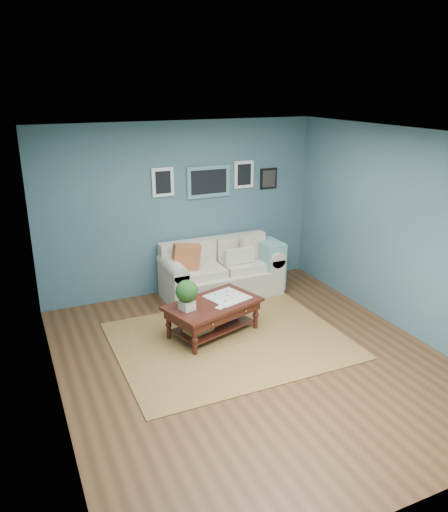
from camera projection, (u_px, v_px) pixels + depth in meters
room_shell at (254, 254)px, 5.73m from camera, size 5.00×5.02×2.70m
area_rug at (230, 340)px, 6.58m from camera, size 2.94×2.35×0.01m
loveseat at (225, 270)px, 7.95m from camera, size 1.89×0.86×0.97m
coffee_table at (209, 309)px, 6.62m from camera, size 1.39×1.05×0.86m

